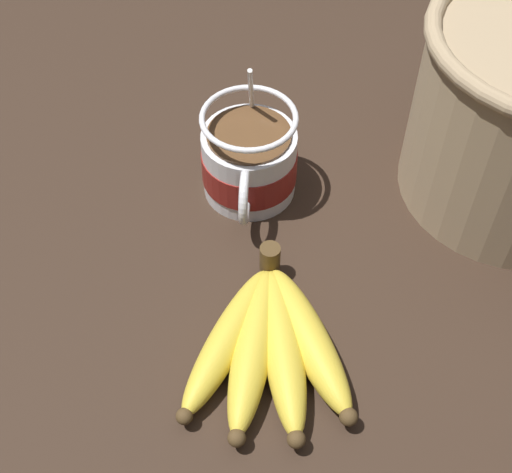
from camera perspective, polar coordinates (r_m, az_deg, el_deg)
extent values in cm
cube|color=#332319|center=(73.38, 0.50, -1.19)|extent=(122.16, 122.16, 2.70)
cylinder|color=silver|center=(74.61, -0.54, 5.93)|extent=(9.79, 9.79, 7.61)
cylinder|color=maroon|center=(74.84, -0.54, 5.76)|extent=(9.99, 9.99, 3.49)
torus|color=silver|center=(69.73, -0.90, 3.22)|extent=(5.69, 0.90, 5.69)
cylinder|color=brown|center=(71.90, -0.56, 8.13)|extent=(8.59, 8.59, 0.40)
torus|color=silver|center=(70.39, -0.58, 9.48)|extent=(9.79, 9.79, 0.60)
cylinder|color=silver|center=(74.87, -0.32, 10.41)|extent=(5.38, 0.50, 13.01)
ellipsoid|color=silver|center=(77.45, -0.43, 5.62)|extent=(3.00, 2.00, 0.80)
cylinder|color=#4C381E|center=(67.94, 1.12, -1.74)|extent=(2.00, 2.00, 3.00)
ellipsoid|color=gold|center=(64.10, -2.26, -8.16)|extent=(16.37, 8.82, 3.21)
sphere|color=#4C381E|center=(60.87, -5.76, -14.12)|extent=(1.45, 1.45, 1.45)
ellipsoid|color=gold|center=(63.45, -0.18, -8.90)|extent=(17.10, 5.00, 3.41)
sphere|color=#4C381E|center=(59.73, -1.55, -15.81)|extent=(1.54, 1.54, 1.54)
ellipsoid|color=gold|center=(63.45, 2.14, -8.93)|extent=(17.19, 6.34, 3.45)
sphere|color=#4C381E|center=(59.73, 3.24, -15.89)|extent=(1.55, 1.55, 1.55)
ellipsoid|color=gold|center=(64.05, 4.21, -8.14)|extent=(15.98, 10.08, 3.51)
sphere|color=#4C381E|center=(60.87, 7.41, -14.12)|extent=(1.58, 1.58, 1.58)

